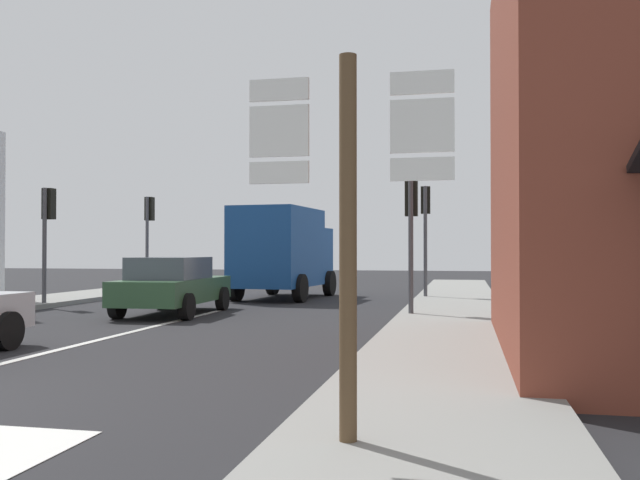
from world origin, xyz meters
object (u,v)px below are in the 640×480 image
object	(u,v)px
delivery_truck	(283,250)
traffic_light_near_right	(411,215)
route_sign_post	(348,217)
traffic_light_far_right	(426,216)
traffic_light_near_left	(48,219)
sedan_far	(172,285)
traffic_light_far_left	(149,222)

from	to	relation	value
delivery_truck	traffic_light_near_right	size ratio (longest dim) A/B	1.53
route_sign_post	traffic_light_far_right	distance (m)	17.40
delivery_truck	traffic_light_near_left	distance (m)	7.55
sedan_far	route_sign_post	distance (m)	12.73
traffic_light_far_right	route_sign_post	bearing A→B (deg)	-88.83
delivery_truck	traffic_light_far_left	xyz separation A→B (m)	(-5.78, 1.68, 1.08)
traffic_light_far_left	traffic_light_near_right	distance (m)	13.00
traffic_light_near_left	traffic_light_far_left	bearing A→B (deg)	90.00
sedan_far	traffic_light_near_left	size ratio (longest dim) A/B	1.24
traffic_light_far_left	traffic_light_far_right	bearing A→B (deg)	-7.46
traffic_light_far_left	sedan_far	bearing A→B (deg)	-60.08
traffic_light_far_left	route_sign_post	bearing A→B (deg)	-59.78
delivery_truck	traffic_light_near_left	xyz separation A→B (m)	(-5.78, -4.78, 0.90)
delivery_truck	traffic_light_near_left	size ratio (longest dim) A/B	1.49
sedan_far	traffic_light_near_right	world-z (taller)	traffic_light_near_right
traffic_light_near_left	traffic_light_far_left	distance (m)	6.46
delivery_truck	traffic_light_far_right	bearing A→B (deg)	3.55
delivery_truck	traffic_light_far_right	size ratio (longest dim) A/B	1.37
route_sign_post	traffic_light_far_left	xyz separation A→B (m)	(-10.92, 18.76, 0.82)
traffic_light_far_right	sedan_far	bearing A→B (deg)	-133.31
sedan_far	delivery_truck	xyz separation A→B (m)	(1.28, 6.14, 0.89)
route_sign_post	traffic_light_near_right	bearing A→B (deg)	91.81
traffic_light_far_right	traffic_light_near_right	bearing A→B (deg)	-90.00
delivery_truck	sedan_far	bearing A→B (deg)	-101.73
traffic_light_near_left	delivery_truck	bearing A→B (deg)	39.59
sedan_far	traffic_light_far_right	world-z (taller)	traffic_light_far_right
traffic_light_far_left	delivery_truck	bearing A→B (deg)	-16.24
delivery_truck	traffic_light_near_right	xyz separation A→B (m)	(4.79, -5.89, 0.85)
route_sign_post	traffic_light_near_left	world-z (taller)	traffic_light_near_left
sedan_far	traffic_light_far_left	distance (m)	9.24
traffic_light_near_left	sedan_far	bearing A→B (deg)	-16.86
traffic_light_near_right	delivery_truck	bearing A→B (deg)	129.15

